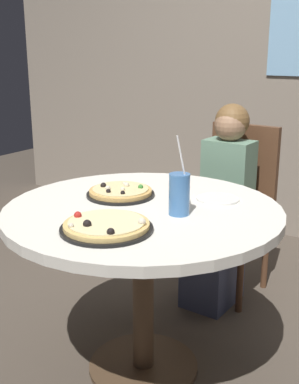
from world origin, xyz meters
TOP-DOWN VIEW (x-y plane):
  - ground_plane at (0.00, 0.00)m, footprint 8.00×8.00m
  - dining_table at (0.00, 0.00)m, footprint 1.12×1.12m
  - chair_wooden at (0.00, 0.95)m, footprint 0.42×0.42m
  - diner_child at (-0.00, 0.77)m, footprint 0.27×0.42m
  - pizza_veggie at (-0.17, 0.08)m, footprint 0.29×0.29m
  - pizza_cheese at (0.04, -0.29)m, footprint 0.33×0.33m
  - soda_cup at (0.17, 0.00)m, footprint 0.08×0.08m
  - sauce_bowl at (-0.04, 0.37)m, footprint 0.07×0.07m
  - plate_small at (0.21, 0.25)m, footprint 0.18×0.18m

SIDE VIEW (x-z plane):
  - ground_plane at x=0.00m, z-range 0.00..0.00m
  - diner_child at x=0.00m, z-range -0.06..1.02m
  - chair_wooden at x=0.00m, z-range 0.06..1.01m
  - dining_table at x=0.00m, z-range 0.27..1.02m
  - plate_small at x=0.21m, z-range 0.75..0.76m
  - pizza_cheese at x=0.04m, z-range 0.74..0.79m
  - pizza_veggie at x=-0.17m, z-range 0.74..0.79m
  - sauce_bowl at x=-0.04m, z-range 0.75..0.79m
  - soda_cup at x=0.17m, z-range 0.68..0.98m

